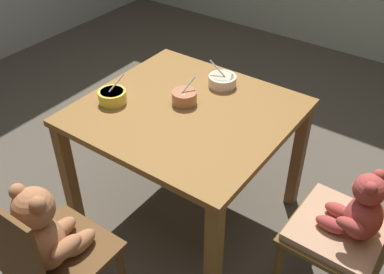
{
  "coord_description": "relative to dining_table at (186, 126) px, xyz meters",
  "views": [
    {
      "loc": [
        1.07,
        -1.45,
        1.9
      ],
      "look_at": [
        0.0,
        0.05,
        0.51
      ],
      "focal_mm": 41.72,
      "sensor_mm": 36.0,
      "label": 1
    }
  ],
  "objects": [
    {
      "name": "ground_plane",
      "position": [
        0.0,
        0.0,
        -0.63
      ],
      "size": [
        5.2,
        5.2,
        0.04
      ],
      "color": "#51493D"
    },
    {
      "name": "dining_table",
      "position": [
        0.0,
        0.0,
        0.0
      ],
      "size": [
        0.98,
        0.93,
        0.71
      ],
      "color": "brown",
      "rests_on": "ground_plane"
    },
    {
      "name": "teddy_chair_near_right",
      "position": [
        0.89,
        -0.07,
        -0.08
      ],
      "size": [
        0.41,
        0.42,
        0.89
      ],
      "rotation": [
        0.0,
        0.0,
        3.12
      ],
      "color": "brown",
      "rests_on": "ground_plane"
    },
    {
      "name": "teddy_chair_near_front",
      "position": [
        -0.03,
        -0.87,
        -0.05
      ],
      "size": [
        0.38,
        0.38,
        0.86
      ],
      "rotation": [
        0.0,
        0.0,
        1.58
      ],
      "color": "brown",
      "rests_on": "ground_plane"
    },
    {
      "name": "porridge_bowl_terracotta_center",
      "position": [
        -0.04,
        0.04,
        0.13
      ],
      "size": [
        0.12,
        0.13,
        0.13
      ],
      "color": "#B36F4C",
      "rests_on": "dining_table"
    },
    {
      "name": "porridge_bowl_cream_far_center",
      "position": [
        0.02,
        0.3,
        0.13
      ],
      "size": [
        0.16,
        0.15,
        0.13
      ],
      "color": "beige",
      "rests_on": "dining_table"
    },
    {
      "name": "porridge_bowl_yellow_near_left",
      "position": [
        -0.34,
        -0.16,
        0.13
      ],
      "size": [
        0.14,
        0.15,
        0.13
      ],
      "color": "yellow",
      "rests_on": "dining_table"
    }
  ]
}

